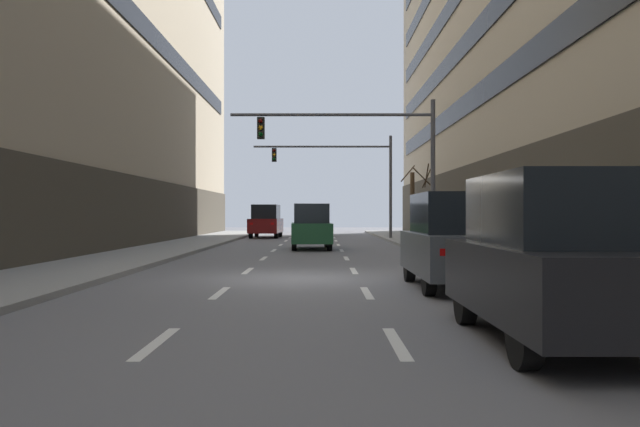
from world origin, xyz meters
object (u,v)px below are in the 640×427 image
at_px(car_parked_1, 457,241).
at_px(traffic_signal_1, 352,169).
at_px(car_parked_0, 557,259).
at_px(street_tree_0, 416,202).
at_px(pedestrian_1, 542,239).
at_px(traffic_signal_0, 373,148).
at_px(taxi_driving_0, 317,225).
at_px(car_driving_2, 269,221).
at_px(car_driving_1, 314,227).
at_px(pedestrian_0, 458,224).

height_order(car_parked_1, traffic_signal_1, traffic_signal_1).
distance_m(car_parked_0, street_tree_0, 28.74).
bearing_deg(car_parked_0, pedestrian_1, 72.27).
xyz_separation_m(car_parked_1, traffic_signal_0, (-1.00, 10.58, 3.13)).
bearing_deg(taxi_driving_0, car_driving_2, -140.82).
bearing_deg(traffic_signal_1, car_parked_0, -87.89).
xyz_separation_m(car_driving_1, pedestrian_1, (5.34, -14.83, 0.02)).
height_order(taxi_driving_0, car_parked_1, car_parked_1).
height_order(car_driving_1, car_parked_0, car_parked_0).
distance_m(car_driving_2, car_parked_0, 35.73).
xyz_separation_m(car_parked_0, pedestrian_0, (4.01, 24.41, 0.06)).
height_order(car_driving_2, traffic_signal_0, traffic_signal_0).
height_order(car_parked_1, pedestrian_0, car_parked_1).
relative_size(taxi_driving_0, pedestrian_0, 2.73).
bearing_deg(car_driving_2, car_parked_1, -77.22).
xyz_separation_m(taxi_driving_0, pedestrian_0, (7.35, -13.38, 0.27)).
xyz_separation_m(traffic_signal_0, traffic_signal_1, (-0.15, 14.60, 0.26)).
bearing_deg(car_driving_2, car_parked_0, -79.30).
bearing_deg(traffic_signal_0, street_tree_0, 73.89).
relative_size(car_parked_0, street_tree_0, 1.01).
bearing_deg(pedestrian_0, car_driving_1, -155.66).
distance_m(car_driving_2, traffic_signal_0, 19.73).
distance_m(car_driving_1, traffic_signal_1, 10.75).
relative_size(pedestrian_0, pedestrian_1, 1.06).
bearing_deg(street_tree_0, taxi_driving_0, 122.51).
relative_size(car_parked_1, street_tree_0, 0.98).
height_order(car_parked_0, pedestrian_1, car_parked_0).
xyz_separation_m(car_driving_2, car_parked_0, (6.64, -35.11, -0.06)).
relative_size(car_driving_1, car_parked_0, 0.99).
height_order(taxi_driving_0, traffic_signal_0, traffic_signal_0).
bearing_deg(street_tree_0, pedestrian_0, -70.41).
height_order(street_tree_0, pedestrian_1, street_tree_0).
bearing_deg(car_parked_0, pedestrian_0, 80.68).
relative_size(car_driving_1, car_parked_1, 1.02).
relative_size(car_driving_1, traffic_signal_0, 0.55).
xyz_separation_m(car_driving_1, traffic_signal_0, (2.35, -4.64, 3.13)).
bearing_deg(pedestrian_0, taxi_driving_0, 118.78).
bearing_deg(pedestrian_0, car_driving_2, 134.84).
distance_m(car_parked_0, pedestrian_1, 6.56).
distance_m(taxi_driving_0, pedestrian_0, 15.27).
distance_m(traffic_signal_0, pedestrian_1, 11.07).
bearing_deg(car_parked_0, car_driving_1, 99.02).
bearing_deg(street_tree_0, car_driving_1, -127.94).
distance_m(traffic_signal_0, street_tree_0, 12.79).
relative_size(car_driving_1, street_tree_0, 1.00).
xyz_separation_m(taxi_driving_0, car_driving_2, (-3.29, -2.68, 0.27)).
height_order(car_driving_2, car_parked_1, car_driving_2).
relative_size(taxi_driving_0, car_driving_2, 0.98).
distance_m(car_parked_1, pedestrian_1, 2.04).
distance_m(car_driving_1, pedestrian_1, 15.77).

